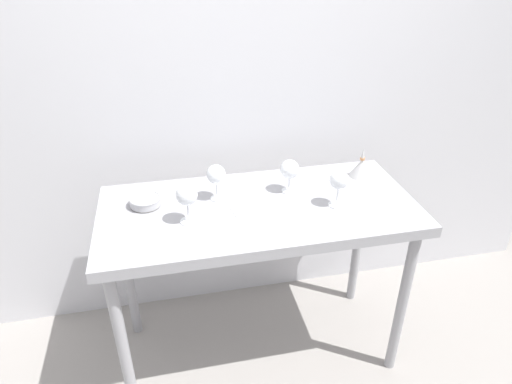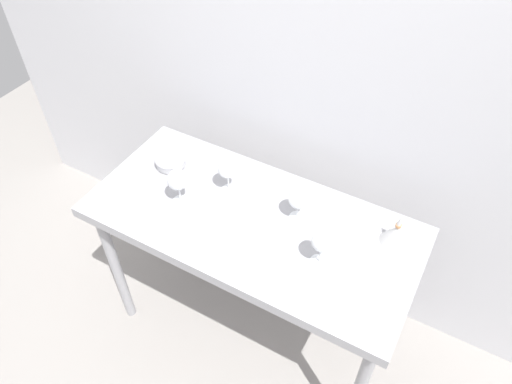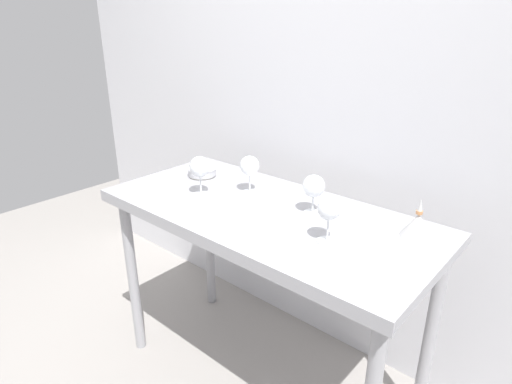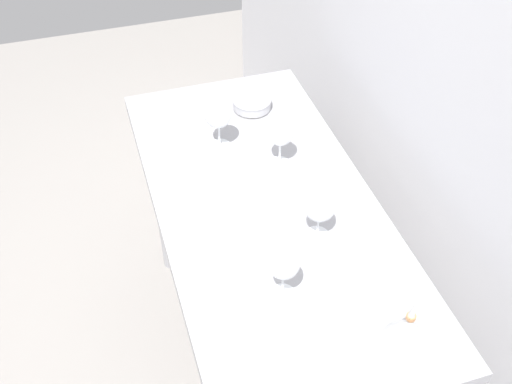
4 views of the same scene
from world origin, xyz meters
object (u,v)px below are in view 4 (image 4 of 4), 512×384
Objects in this scene: wine_glass_near_left at (218,116)px; tasting_sheet_upper at (265,196)px; wine_glass_far_left at (280,133)px; wine_glass_near_right at (284,265)px; wine_glass_far_right at (320,208)px; decanter_funnel at (407,329)px; tasting_bowl at (252,103)px.

tasting_sheet_upper is at bearing 13.95° from wine_glass_near_left.
wine_glass_near_right is at bearing -18.23° from wine_glass_far_left.
wine_glass_near_right is 0.54m from wine_glass_far_left.
wine_glass_far_right is at bearing 136.25° from wine_glass_near_right.
tasting_sheet_upper is at bearing -34.42° from wine_glass_far_left.
wine_glass_near_left is 1.21× the size of decanter_funnel.
wine_glass_near_right is 0.40m from tasting_sheet_upper.
wine_glass_far_left is 1.16× the size of decanter_funnel.
wine_glass_far_right is at bearing -0.38° from wine_glass_far_left.
wine_glass_near_left is at bearing -130.85° from wine_glass_far_left.
tasting_sheet_upper is 1.85× the size of tasting_bowl.
wine_glass_near_right is at bearing -22.35° from tasting_sheet_upper.
tasting_sheet_upper is at bearing -155.28° from wine_glass_far_right.
wine_glass_near_right is 0.64× the size of tasting_sheet_upper.
wine_glass_near_right is 1.05× the size of wine_glass_far_right.
wine_glass_near_left is 0.67× the size of tasting_sheet_upper.
wine_glass_far_left is 0.64× the size of tasting_sheet_upper.
tasting_bowl is (-0.65, 0.01, -0.09)m from wine_glass_far_right.
wine_glass_far_right is 0.40m from decanter_funnel.
tasting_bowl is 1.05m from decanter_funnel.
wine_glass_near_left is (-0.48, -0.16, 0.01)m from wine_glass_far_right.
wine_glass_near_right is at bearing -0.42° from wine_glass_near_left.
tasting_bowl reaches higher than tasting_sheet_upper.
decanter_funnel is at bearing 4.63° from tasting_sheet_upper.
wine_glass_near_left is at bearing -177.19° from tasting_sheet_upper.
wine_glass_near_right is 1.16× the size of decanter_funnel.
wine_glass_far_right reaches higher than tasting_bowl.
wine_glass_near_right is 0.96× the size of wine_glass_near_left.
tasting_bowl is 0.97× the size of decanter_funnel.
wine_glass_near_right reaches higher than wine_glass_far_right.
decanter_funnel is at bearing 10.83° from wine_glass_far_right.
wine_glass_near_right reaches higher than tasting_bowl.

